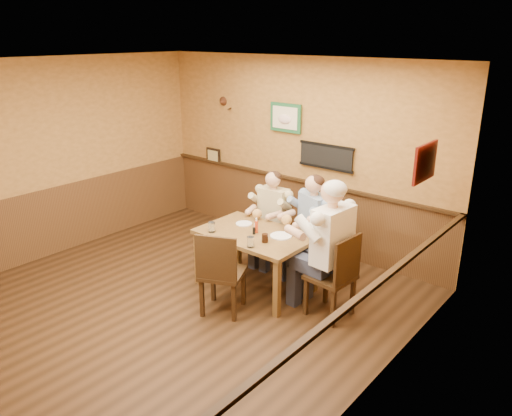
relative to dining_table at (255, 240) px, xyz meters
The scene contains 17 objects.
room 1.34m from the dining_table, 113.04° to the right, with size 5.02×5.03×2.81m.
dining_table is the anchor object (origin of this frame).
chair_back_left 0.86m from the dining_table, 111.91° to the left, with size 0.38×0.38×0.83m, color #382411, non-canonical shape.
chair_back_right 0.85m from the dining_table, 61.55° to the left, with size 0.41×0.41×0.88m, color #382411, non-canonical shape.
chair_right_end 1.09m from the dining_table, ahead, with size 0.47×0.47×1.02m, color #382411, non-canonical shape.
chair_near_side 0.70m from the dining_table, 83.56° to the right, with size 0.47×0.47×1.02m, color #382411, non-canonical shape.
diner_tan_shirt 0.83m from the dining_table, 111.91° to the left, with size 0.55×0.55×1.19m, color beige, non-canonical shape.
diner_blue_polo 0.82m from the dining_table, 61.55° to the left, with size 0.58×0.58×1.26m, color #7992B6, non-canonical shape.
diner_white_elder 1.08m from the dining_table, ahead, with size 0.67×0.67×1.45m, color white, non-canonical shape.
water_glass_left 0.57m from the dining_table, 143.29° to the right, with size 0.09×0.09×0.13m, color white.
water_glass_mid 0.47m from the dining_table, 57.63° to the right, with size 0.08×0.08×0.13m, color white.
cola_tumbler 0.34m from the dining_table, 29.16° to the right, with size 0.08×0.08×0.10m, color black.
hot_sauce_bottle 0.18m from the dining_table, 51.69° to the left, with size 0.04×0.04×0.17m, color red.
salt_shaker 0.16m from the dining_table, 130.06° to the left, with size 0.04×0.04×0.09m, color silver.
pepper_shaker 0.14m from the dining_table, 73.18° to the right, with size 0.03×0.03×0.09m, color black.
plate_far_left 0.34m from the dining_table, 156.60° to the left, with size 0.21×0.21×0.01m, color white.
plate_far_right 0.35m from the dining_table, 17.87° to the left, with size 0.27×0.27×0.02m, color white.
Camera 1 is at (4.13, -3.45, 3.09)m, focal length 35.00 mm.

